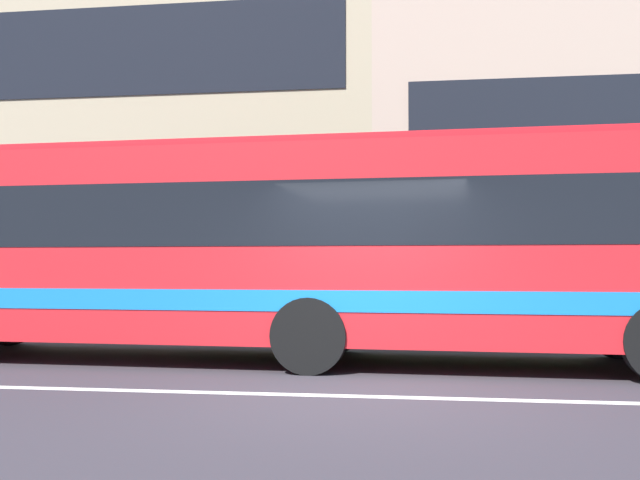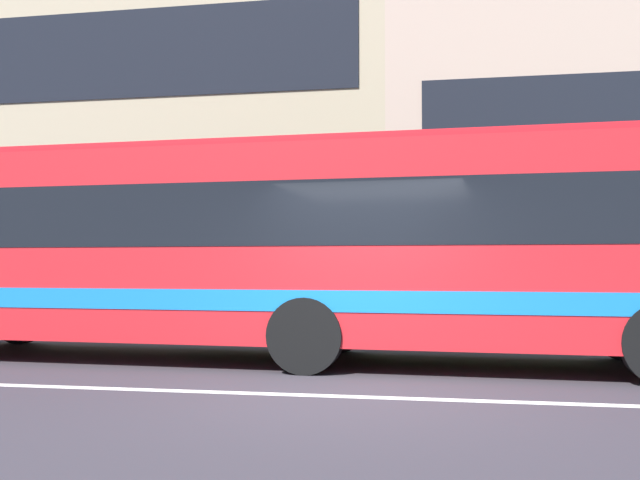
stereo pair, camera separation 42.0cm
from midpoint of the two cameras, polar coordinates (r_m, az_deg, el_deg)
name	(u,v)px [view 1 (the left image)]	position (r m, az deg, el deg)	size (l,w,h in m)	color
ground_plane	(359,397)	(7.74, 1.59, -12.62)	(160.00, 160.00, 0.00)	#353037
lane_centre_line	(359,396)	(7.74, 1.59, -12.59)	(60.00, 0.16, 0.01)	silver
hedge_row_far	(581,312)	(14.60, 19.70, -5.50)	(15.44, 1.10, 1.01)	#3C732F
apartment_block_left	(125,120)	(26.59, -16.06, 9.36)	(18.39, 9.07, 13.27)	tan
transit_bus	(274,243)	(10.48, -4.92, -0.25)	(12.31, 3.06, 3.16)	red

